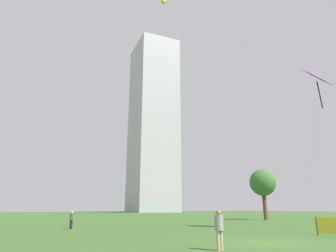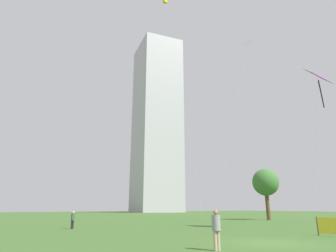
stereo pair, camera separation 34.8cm
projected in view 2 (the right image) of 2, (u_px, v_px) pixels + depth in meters
name	position (u px, v px, depth m)	size (l,w,h in m)	color
ground	(270.00, 243.00, 15.52)	(280.00, 280.00, 0.00)	#3D6028
person_standing_0	(73.00, 219.00, 26.12)	(0.35, 0.35, 1.56)	#2D2D33
person_standing_1	(216.00, 227.00, 13.00)	(0.39, 0.39, 1.76)	tan
kite_flying_0	(319.00, 77.00, 26.71)	(3.84, 5.98, 14.78)	silver
kite_flying_1	(248.00, 43.00, 57.27)	(9.12, 3.93, 34.63)	silver
kite_flying_3	(165.00, 0.00, 46.81)	(7.79, 1.72, 35.64)	silver
park_tree_1	(266.00, 183.00, 46.81)	(4.20, 4.20, 8.08)	brown
distant_highrise_0	(157.00, 123.00, 138.10)	(18.84, 22.58, 82.63)	#A8A8AD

